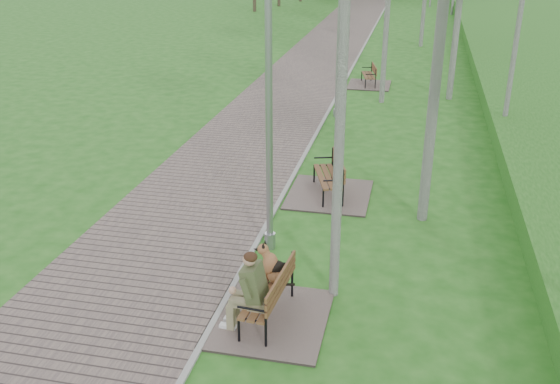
% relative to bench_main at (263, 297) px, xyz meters
% --- Properties ---
extents(ground, '(120.00, 120.00, 0.00)m').
position_rel_bench_main_xyz_m(ground, '(-0.74, 0.65, -0.44)').
color(ground, '#216118').
rests_on(ground, ground).
extents(walkway, '(3.50, 67.00, 0.04)m').
position_rel_bench_main_xyz_m(walkway, '(-2.49, 22.15, -0.42)').
color(walkway, '#655652').
rests_on(walkway, ground).
extents(kerb, '(0.10, 67.00, 0.05)m').
position_rel_bench_main_xyz_m(kerb, '(-0.74, 22.15, -0.42)').
color(kerb, '#999993').
rests_on(kerb, ground).
extents(bench_main, '(1.81, 2.01, 1.58)m').
position_rel_bench_main_xyz_m(bench_main, '(0.00, 0.00, 0.00)').
color(bench_main, '#655652').
rests_on(bench_main, ground).
extents(bench_second, '(1.86, 2.06, 1.14)m').
position_rel_bench_main_xyz_m(bench_second, '(0.26, 5.14, -0.23)').
color(bench_second, '#655652').
rests_on(bench_second, ground).
extents(bench_third, '(1.61, 1.79, 0.99)m').
position_rel_bench_main_xyz_m(bench_third, '(0.22, 16.07, -0.26)').
color(bench_third, '#655652').
rests_on(bench_third, ground).
extents(lamp_post_near, '(0.21, 0.21, 5.45)m').
position_rel_bench_main_xyz_m(lamp_post_near, '(-0.45, 2.38, 2.11)').
color(lamp_post_near, gray).
rests_on(lamp_post_near, ground).
extents(lamp_post_second, '(0.18, 0.18, 4.53)m').
position_rel_bench_main_xyz_m(lamp_post_second, '(-0.43, 11.54, 1.68)').
color(lamp_post_second, gray).
rests_on(lamp_post_second, ground).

